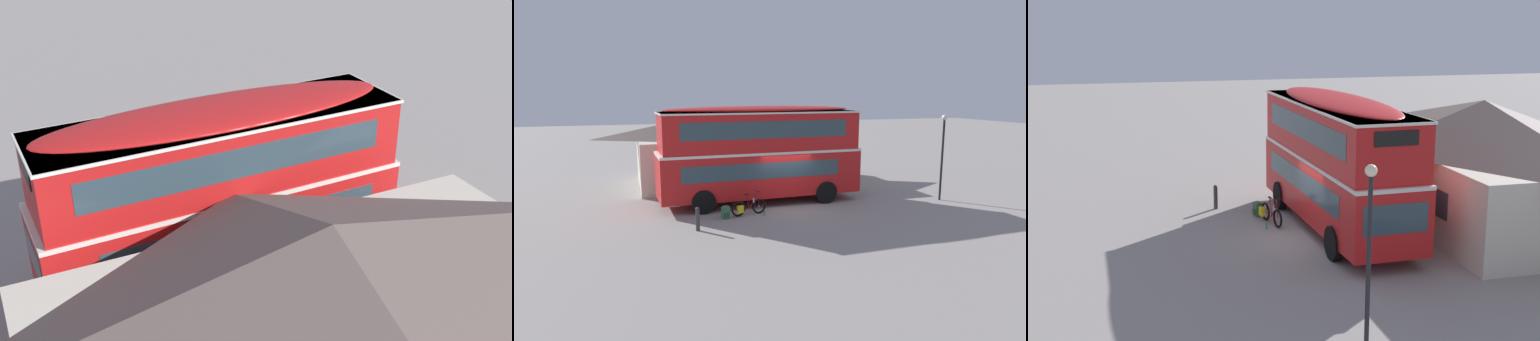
{
  "view_description": "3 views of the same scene",
  "coord_description": "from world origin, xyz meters",
  "views": [
    {
      "loc": [
        4.89,
        15.32,
        10.74
      ],
      "look_at": [
        -2.3,
        0.51,
        2.39
      ],
      "focal_mm": 45.97,
      "sensor_mm": 36.0,
      "label": 1
    },
    {
      "loc": [
        -7.35,
        -20.06,
        5.47
      ],
      "look_at": [
        -0.87,
        -0.23,
        1.85
      ],
      "focal_mm": 31.94,
      "sensor_mm": 36.0,
      "label": 2
    },
    {
      "loc": [
        21.52,
        -6.74,
        7.46
      ],
      "look_at": [
        -1.62,
        -0.58,
        2.1
      ],
      "focal_mm": 48.32,
      "sensor_mm": 36.0,
      "label": 3
    }
  ],
  "objects": [
    {
      "name": "backpack_on_ground",
      "position": [
        -3.23,
        -1.21,
        0.3
      ],
      "size": [
        0.38,
        0.36,
        0.59
      ],
      "color": "#386642",
      "rests_on": "ground"
    },
    {
      "name": "touring_bicycle",
      "position": [
        -2.16,
        -0.97,
        0.37
      ],
      "size": [
        1.7,
        0.67,
        1.05
      ],
      "color": "black",
      "rests_on": "ground"
    },
    {
      "name": "kerb_bollard",
      "position": [
        -4.66,
        -2.58,
        0.5
      ],
      "size": [
        0.16,
        0.16,
        0.97
      ],
      "color": "#333338",
      "rests_on": "ground"
    },
    {
      "name": "double_decker_bus",
      "position": [
        -0.95,
        1.14,
        2.64
      ],
      "size": [
        9.96,
        2.84,
        4.79
      ],
      "color": "black",
      "rests_on": "ground"
    },
    {
      "name": "street_lamp",
      "position": [
        7.95,
        -1.18,
        2.71
      ],
      "size": [
        0.28,
        0.28,
        4.34
      ],
      "color": "black",
      "rests_on": "ground"
    },
    {
      "name": "water_bottle_green_metal",
      "position": [
        -1.48,
        -1.28,
        0.11
      ],
      "size": [
        0.07,
        0.07,
        0.23
      ],
      "color": "green",
      "rests_on": "ground"
    },
    {
      "name": "ground_plane",
      "position": [
        0.0,
        0.0,
        0.0
      ],
      "size": [
        120.0,
        120.0,
        0.0
      ],
      "primitive_type": "plane",
      "color": "gray"
    },
    {
      "name": "pub_building",
      "position": [
        -0.81,
        6.79,
        2.29
      ],
      "size": [
        11.87,
        6.69,
        4.48
      ],
      "color": "beige",
      "rests_on": "ground"
    }
  ]
}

